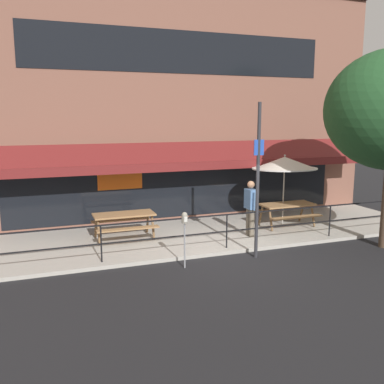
{
  "coord_description": "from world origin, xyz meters",
  "views": [
    {
      "loc": [
        -4.86,
        -10.15,
        3.73
      ],
      "look_at": [
        -0.55,
        1.6,
        1.5
      ],
      "focal_mm": 40.0,
      "sensor_mm": 36.0,
      "label": 1
    }
  ],
  "objects_px": {
    "patio_umbrella_centre": "(285,163)",
    "pedestrian_walking": "(250,206)",
    "parking_meter_near": "(185,223)",
    "street_sign_pole": "(258,180)",
    "picnic_table_centre": "(287,208)",
    "picnic_table_left": "(124,219)"
  },
  "relations": [
    {
      "from": "pedestrian_walking",
      "to": "parking_meter_near",
      "type": "xyz_separation_m",
      "value": [
        -2.7,
        -1.69,
        0.09
      ]
    },
    {
      "from": "parking_meter_near",
      "to": "street_sign_pole",
      "type": "xyz_separation_m",
      "value": [
        2.05,
        0.1,
        0.95
      ]
    },
    {
      "from": "picnic_table_left",
      "to": "picnic_table_centre",
      "type": "bearing_deg",
      "value": -4.48
    },
    {
      "from": "picnic_table_centre",
      "to": "pedestrian_walking",
      "type": "xyz_separation_m",
      "value": [
        -1.72,
        -0.65,
        0.35
      ]
    },
    {
      "from": "picnic_table_left",
      "to": "pedestrian_walking",
      "type": "distance_m",
      "value": 3.83
    },
    {
      "from": "patio_umbrella_centre",
      "to": "pedestrian_walking",
      "type": "xyz_separation_m",
      "value": [
        -1.72,
        -0.91,
        -1.12
      ]
    },
    {
      "from": "picnic_table_centre",
      "to": "street_sign_pole",
      "type": "bearing_deg",
      "value": -136.66
    },
    {
      "from": "picnic_table_left",
      "to": "parking_meter_near",
      "type": "height_order",
      "value": "parking_meter_near"
    },
    {
      "from": "parking_meter_near",
      "to": "street_sign_pole",
      "type": "height_order",
      "value": "street_sign_pole"
    },
    {
      "from": "patio_umbrella_centre",
      "to": "parking_meter_near",
      "type": "xyz_separation_m",
      "value": [
        -4.42,
        -2.59,
        -1.03
      ]
    },
    {
      "from": "picnic_table_left",
      "to": "picnic_table_centre",
      "type": "relative_size",
      "value": 1.0
    },
    {
      "from": "picnic_table_left",
      "to": "patio_umbrella_centre",
      "type": "height_order",
      "value": "patio_umbrella_centre"
    },
    {
      "from": "patio_umbrella_centre",
      "to": "picnic_table_centre",
      "type": "bearing_deg",
      "value": -90.0
    },
    {
      "from": "pedestrian_walking",
      "to": "parking_meter_near",
      "type": "bearing_deg",
      "value": -147.99
    },
    {
      "from": "picnic_table_centre",
      "to": "pedestrian_walking",
      "type": "distance_m",
      "value": 1.87
    },
    {
      "from": "pedestrian_walking",
      "to": "street_sign_pole",
      "type": "distance_m",
      "value": 2.0
    },
    {
      "from": "picnic_table_left",
      "to": "patio_umbrella_centre",
      "type": "distance_m",
      "value": 5.58
    },
    {
      "from": "pedestrian_walking",
      "to": "street_sign_pole",
      "type": "bearing_deg",
      "value": -112.37
    },
    {
      "from": "patio_umbrella_centre",
      "to": "pedestrian_walking",
      "type": "distance_m",
      "value": 2.25
    },
    {
      "from": "picnic_table_left",
      "to": "patio_umbrella_centre",
      "type": "xyz_separation_m",
      "value": [
        5.37,
        -0.17,
        1.47
      ]
    },
    {
      "from": "parking_meter_near",
      "to": "picnic_table_left",
      "type": "bearing_deg",
      "value": 109.12
    },
    {
      "from": "patio_umbrella_centre",
      "to": "parking_meter_near",
      "type": "relative_size",
      "value": 1.67
    }
  ]
}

